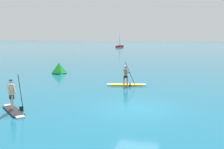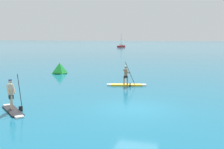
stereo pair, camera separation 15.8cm
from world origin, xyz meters
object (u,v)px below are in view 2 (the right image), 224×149
(race_marker_buoy, at_px, (60,69))
(sailboat_left_horizon, at_px, (121,45))
(paddleboarder_mid_center, at_px, (127,82))
(paddleboarder_near_left, at_px, (12,103))

(race_marker_buoy, bearing_deg, sailboat_left_horizon, 99.05)
(paddleboarder_mid_center, bearing_deg, sailboat_left_horizon, 90.33)
(paddleboarder_near_left, bearing_deg, race_marker_buoy, 147.49)
(paddleboarder_near_left, xyz_separation_m, race_marker_buoy, (-4.50, 14.17, 0.08))
(paddleboarder_near_left, distance_m, paddleboarder_mid_center, 10.08)
(paddleboarder_mid_center, height_order, sailboat_left_horizon, sailboat_left_horizon)
(paddleboarder_near_left, bearing_deg, sailboat_left_horizon, 140.40)
(paddleboarder_near_left, height_order, race_marker_buoy, paddleboarder_near_left)
(paddleboarder_mid_center, xyz_separation_m, race_marker_buoy, (-8.75, 5.03, 0.20))
(race_marker_buoy, bearing_deg, paddleboarder_near_left, -72.39)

